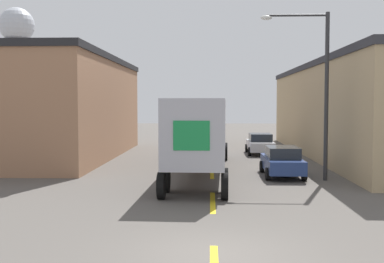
{
  "coord_description": "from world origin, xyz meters",
  "views": [
    {
      "loc": [
        -0.1,
        -11.88,
        3.75
      ],
      "look_at": [
        -0.88,
        8.63,
        2.56
      ],
      "focal_mm": 45.0,
      "sensor_mm": 36.0,
      "label": 1
    }
  ],
  "objects": [
    {
      "name": "water_tower",
      "position": [
        -26.22,
        52.64,
        13.99
      ],
      "size": [
        4.7,
        4.7,
        16.69
      ],
      "color": "#47474C",
      "rests_on": "ground_plane"
    },
    {
      "name": "ground_plane",
      "position": [
        0.0,
        0.0,
        0.0
      ],
      "size": [
        160.0,
        160.0,
        0.0
      ],
      "primitive_type": "plane",
      "color": "#56514C"
    },
    {
      "name": "parked_car_right_mid",
      "position": [
        3.61,
        12.95,
        0.8
      ],
      "size": [
        1.99,
        4.36,
        1.55
      ],
      "color": "navy",
      "rests_on": "ground_plane"
    },
    {
      "name": "warehouse_right",
      "position": [
        10.94,
        23.05,
        3.31
      ],
      "size": [
        8.69,
        29.52,
        6.6
      ],
      "color": "tan",
      "rests_on": "ground_plane"
    },
    {
      "name": "warehouse_left",
      "position": [
        -12.86,
        21.64,
        3.51
      ],
      "size": [
        12.52,
        19.8,
        7.01
      ],
      "color": "#9E7051",
      "rests_on": "ground_plane"
    },
    {
      "name": "road_centerline",
      "position": [
        0.0,
        6.27,
        0.0
      ],
      "size": [
        0.2,
        19.23,
        0.01
      ],
      "color": "yellow",
      "rests_on": "ground_plane"
    },
    {
      "name": "semi_truck",
      "position": [
        -0.53,
        14.03,
        2.4
      ],
      "size": [
        3.28,
        16.52,
        3.96
      ],
      "rotation": [
        0.0,
        0.0,
        -0.03
      ],
      "color": "navy",
      "rests_on": "ground_plane"
    },
    {
      "name": "parked_car_right_far",
      "position": [
        3.61,
        23.92,
        0.8
      ],
      "size": [
        1.99,
        4.36,
        1.55
      ],
      "color": "silver",
      "rests_on": "ground_plane"
    },
    {
      "name": "street_lamp",
      "position": [
        5.12,
        11.74,
        4.8
      ],
      "size": [
        3.32,
        0.32,
        8.16
      ],
      "color": "#2D2D30",
      "rests_on": "ground_plane"
    }
  ]
}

